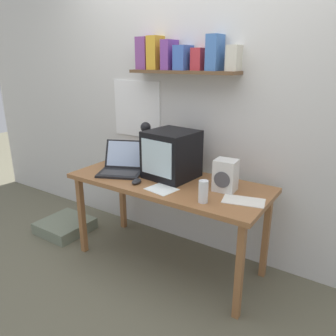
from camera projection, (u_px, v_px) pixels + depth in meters
The scene contains 13 objects.
ground_plane at pixel (168, 262), 2.72m from camera, with size 12.00×12.00×0.00m, color #64614D.
back_wall at pixel (197, 97), 2.65m from camera, with size 5.60×0.24×2.60m.
corner_desk at pixel (168, 189), 2.51m from camera, with size 1.54×0.65×0.72m.
crt_monitor at pixel (171, 154), 2.51m from camera, with size 0.38×0.39×0.36m.
laptop at pixel (122, 165), 2.67m from camera, with size 0.45×0.44×0.23m.
desk_lamp at pixel (147, 136), 2.72m from camera, with size 0.10×0.15×0.39m.
juice_glass at pixel (203, 193), 2.09m from camera, with size 0.06×0.06×0.15m.
space_heater at pixel (225, 175), 2.27m from camera, with size 0.16×0.15×0.22m.
computer_mouse at pixel (137, 181), 2.43m from camera, with size 0.08×0.11×0.03m.
loose_paper_near_monitor at pixel (162, 189), 2.32m from camera, with size 0.22×0.20×0.00m.
loose_paper_near_laptop at pixel (244, 201), 2.13m from camera, with size 0.30×0.21×0.00m.
open_notebook at pixel (130, 163), 2.91m from camera, with size 0.22×0.16×0.00m.
floor_cushion at pixel (65, 226), 3.20m from camera, with size 0.44×0.44×0.11m.
Camera 1 is at (1.29, -1.95, 1.60)m, focal length 35.00 mm.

